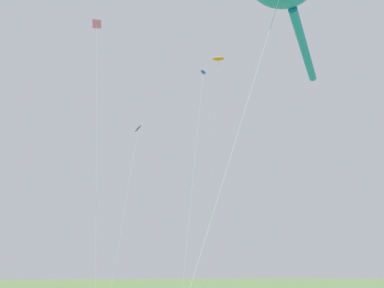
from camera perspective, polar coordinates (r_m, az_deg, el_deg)
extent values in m
cylinder|color=#1E8CBF|center=(22.35, 17.34, 14.19)|extent=(6.25, 4.43, 0.45)
cylinder|color=#B2B2B7|center=(13.54, 7.44, 2.24)|extent=(3.59, 2.67, 13.40)
ellipsoid|color=orange|center=(18.02, 4.23, 13.31)|extent=(0.65, 0.61, 0.17)
cylinder|color=#B2B2B7|center=(16.95, 3.10, -5.84)|extent=(0.79, 2.80, 11.49)
cube|color=black|center=(30.07, -8.52, 2.45)|extent=(0.40, 0.65, 0.56)
cylinder|color=#B2B2B7|center=(27.97, -10.53, -9.62)|extent=(1.45, 0.11, 12.97)
cube|color=pink|center=(31.59, -14.83, 17.89)|extent=(0.86, 0.61, 0.65)
cylinder|color=#B2B2B7|center=(26.30, -14.91, 0.08)|extent=(1.50, 1.19, 20.67)
ellipsoid|color=blue|center=(39.24, 1.79, 11.30)|extent=(1.00, 1.00, 0.38)
cylinder|color=#B2B2B7|center=(33.20, 0.33, -3.57)|extent=(3.47, 1.86, 21.99)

